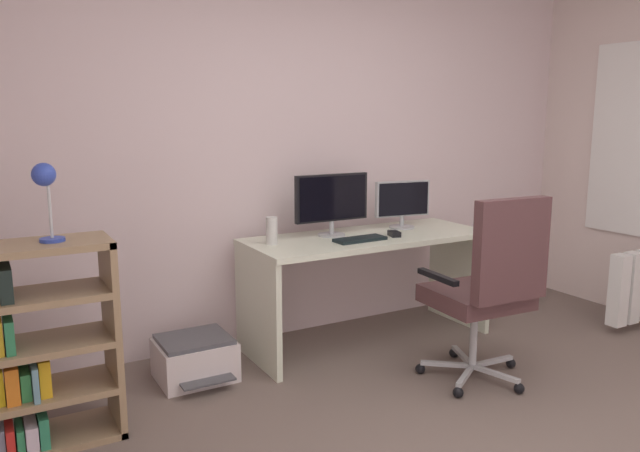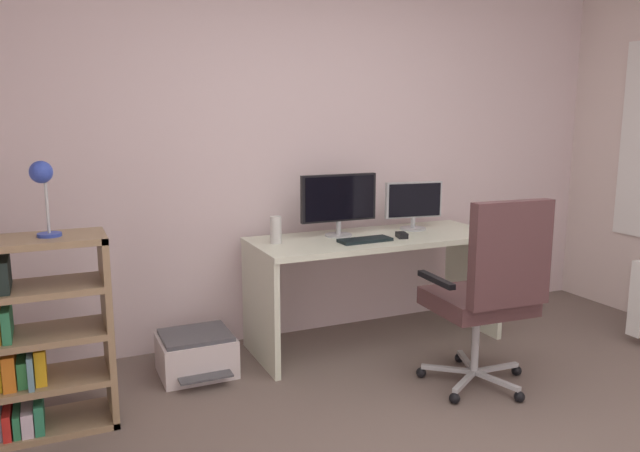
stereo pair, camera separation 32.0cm
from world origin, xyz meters
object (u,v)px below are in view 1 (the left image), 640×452
object	(u,v)px
desk	(368,262)
desktop_speaker	(272,231)
computer_mouse	(394,234)
desk_lamp	(45,185)
printer	(195,358)
monitor_secondary	(402,201)
keyboard	(360,239)
monitor_main	(332,200)
office_chair	(489,283)
bookshelf	(16,354)

from	to	relation	value
desk	desktop_speaker	size ratio (longest dim) A/B	9.71
computer_mouse	desk_lamp	world-z (taller)	desk_lamp
desk_lamp	printer	world-z (taller)	desk_lamp
desk	monitor_secondary	size ratio (longest dim) A/B	4.01
keyboard	monitor_main	bearing A→B (deg)	106.42
desktop_speaker	keyboard	bearing A→B (deg)	-18.56
computer_mouse	office_chair	world-z (taller)	office_chair
printer	office_chair	bearing A→B (deg)	-32.16
computer_mouse	desk_lamp	xyz separation A→B (m)	(-2.10, -0.23, 0.46)
desk	office_chair	bearing A→B (deg)	-77.41
monitor_main	desktop_speaker	size ratio (longest dim) A/B	3.09
office_chair	printer	size ratio (longest dim) A/B	2.39
keyboard	computer_mouse	xyz separation A→B (m)	(0.27, 0.01, 0.01)
monitor_secondary	desktop_speaker	bearing A→B (deg)	-177.35
monitor_secondary	computer_mouse	size ratio (longest dim) A/B	4.12
desk	bookshelf	world-z (taller)	bookshelf
desk	desk_lamp	distance (m)	2.11
desktop_speaker	desk_lamp	world-z (taller)	desk_lamp
monitor_main	monitor_secondary	distance (m)	0.58
bookshelf	computer_mouse	bearing A→B (deg)	5.87
printer	monitor_secondary	bearing A→B (deg)	4.16
computer_mouse	monitor_main	bearing A→B (deg)	162.87
keyboard	printer	xyz separation A→B (m)	(-1.07, 0.11, -0.62)
monitor_main	computer_mouse	bearing A→B (deg)	-31.70
computer_mouse	desktop_speaker	world-z (taller)	desktop_speaker
desktop_speaker	desk_lamp	bearing A→B (deg)	-162.73
keyboard	desk_lamp	xyz separation A→B (m)	(-1.82, -0.22, 0.47)
monitor_main	bookshelf	size ratio (longest dim) A/B	0.55
keyboard	printer	size ratio (longest dim) A/B	0.74
monitor_main	office_chair	world-z (taller)	monitor_main
desk	desk_lamp	size ratio (longest dim) A/B	4.63
keyboard	desk_lamp	world-z (taller)	desk_lamp
desk	monitor_secondary	world-z (taller)	monitor_secondary
keyboard	computer_mouse	distance (m)	0.27
desk	office_chair	world-z (taller)	office_chair
desktop_speaker	printer	bearing A→B (deg)	-172.95
monitor_secondary	keyboard	xyz separation A→B (m)	(-0.50, -0.23, -0.18)
keyboard	desktop_speaker	distance (m)	0.56
monitor_secondary	bookshelf	distance (m)	2.58
computer_mouse	bookshelf	bearing A→B (deg)	-159.57
computer_mouse	bookshelf	world-z (taller)	bookshelf
monitor_secondary	monitor_main	bearing A→B (deg)	-179.99
bookshelf	printer	xyz separation A→B (m)	(0.93, 0.34, -0.33)
monitor_main	desk_lamp	xyz separation A→B (m)	(-1.75, -0.45, 0.24)
bookshelf	printer	size ratio (longest dim) A/B	2.09
desk_lamp	printer	size ratio (longest dim) A/B	0.78
desk	bookshelf	distance (m)	2.18
office_chair	monitor_main	bearing A→B (deg)	112.92
monitor_main	desk	bearing A→B (deg)	-24.04
desk_lamp	monitor_main	bearing A→B (deg)	14.41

